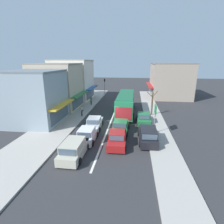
% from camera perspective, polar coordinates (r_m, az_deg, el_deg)
% --- Properties ---
extents(ground_plane, '(140.00, 140.00, 0.00)m').
position_cam_1_polar(ground_plane, '(22.99, -1.06, -4.80)').
color(ground_plane, '#2D2D30').
extents(lane_centre_line, '(0.20, 28.00, 0.01)m').
position_cam_1_polar(lane_centre_line, '(26.73, 0.15, -1.73)').
color(lane_centre_line, silver).
rests_on(lane_centre_line, ground).
extents(sidewalk_left, '(5.20, 44.00, 0.14)m').
position_cam_1_polar(sidewalk_left, '(30.10, -12.34, 0.10)').
color(sidewalk_left, '#A39E96').
rests_on(sidewalk_left, ground).
extents(kerb_right, '(2.80, 44.00, 0.12)m').
position_cam_1_polar(kerb_right, '(28.62, 13.07, -0.82)').
color(kerb_right, '#A39E96').
rests_on(kerb_right, ground).
extents(shopfront_corner_near, '(7.99, 7.02, 7.13)m').
position_cam_1_polar(shopfront_corner_near, '(25.79, -24.04, 4.34)').
color(shopfront_corner_near, '#84939E').
rests_on(shopfront_corner_near, ground).
extents(shopfront_mid_block, '(8.26, 7.45, 7.94)m').
position_cam_1_polar(shopfront_mid_block, '(32.27, -17.39, 7.89)').
color(shopfront_mid_block, '#B2A38E').
rests_on(shopfront_mid_block, ground).
extents(shopfront_far_end, '(8.76, 7.95, 8.52)m').
position_cam_1_polar(shopfront_far_end, '(39.56, -12.72, 10.08)').
color(shopfront_far_end, silver).
rests_on(shopfront_far_end, ground).
extents(building_right_far, '(9.42, 11.46, 7.84)m').
position_cam_1_polar(building_right_far, '(44.14, 18.31, 9.83)').
color(building_right_far, gray).
rests_on(building_right_far, ground).
extents(city_bus, '(2.80, 10.87, 3.23)m').
position_cam_1_polar(city_bus, '(28.39, 4.51, 3.23)').
color(city_bus, '#237A4C').
rests_on(city_bus, ground).
extents(wagon_adjacent_lane_trail, '(1.96, 4.51, 1.58)m').
position_cam_1_polar(wagon_adjacent_lane_trail, '(16.31, -12.28, -11.63)').
color(wagon_adjacent_lane_trail, '#B7B29E').
rests_on(wagon_adjacent_lane_trail, ground).
extents(sedan_queue_gap_filler, '(2.03, 4.27, 1.47)m').
position_cam_1_polar(sedan_queue_gap_filler, '(21.09, 2.86, -4.89)').
color(sedan_queue_gap_filler, '#1E6638').
rests_on(sedan_queue_gap_filler, ground).
extents(sedan_adjacent_lane_lead, '(1.97, 4.24, 1.47)m').
position_cam_1_polar(sedan_adjacent_lane_lead, '(18.02, 1.72, -8.72)').
color(sedan_adjacent_lane_lead, maroon).
rests_on(sedan_adjacent_lane_lead, ground).
extents(hatchback_behind_bus_near, '(1.84, 3.71, 1.54)m').
position_cam_1_polar(hatchback_behind_bus_near, '(18.93, -8.09, -7.45)').
color(hatchback_behind_bus_near, silver).
rests_on(hatchback_behind_bus_near, ground).
extents(sedan_queue_far_back, '(2.01, 4.26, 1.47)m').
position_cam_1_polar(sedan_queue_far_back, '(22.36, -5.82, -3.70)').
color(sedan_queue_far_back, '#9EA3A8').
rests_on(sedan_queue_far_back, ground).
extents(parked_wagon_kerb_front, '(2.01, 4.54, 1.58)m').
position_cam_1_polar(parked_wagon_kerb_front, '(18.96, 11.62, -7.48)').
color(parked_wagon_kerb_front, black).
rests_on(parked_wagon_kerb_front, ground).
extents(parked_sedan_kerb_second, '(1.92, 4.21, 1.47)m').
position_cam_1_polar(parked_sedan_kerb_second, '(24.47, 10.29, -2.11)').
color(parked_sedan_kerb_second, '#1E6638').
rests_on(parked_sedan_kerb_second, ground).
extents(traffic_light_downstreet, '(0.32, 0.24, 4.20)m').
position_cam_1_polar(traffic_light_downstreet, '(42.75, -2.43, 9.01)').
color(traffic_light_downstreet, gray).
rests_on(traffic_light_downstreet, ground).
extents(directional_road_sign, '(0.10, 1.40, 3.60)m').
position_cam_1_polar(directional_road_sign, '(20.45, 13.97, -0.01)').
color(directional_road_sign, gray).
rests_on(directional_road_sign, ground).
extents(street_tree_right, '(1.61, 1.68, 3.94)m').
position_cam_1_polar(street_tree_right, '(27.92, 12.95, 2.61)').
color(street_tree_right, brown).
rests_on(street_tree_right, ground).
extents(pedestrian_with_handbag_near, '(0.53, 0.58, 1.63)m').
position_cam_1_polar(pedestrian_with_handbag_near, '(27.08, -9.86, 0.61)').
color(pedestrian_with_handbag_near, '#232838').
rests_on(pedestrian_with_handbag_near, sidewalk_left).
extents(pedestrian_browsing_midblock, '(0.48, 0.39, 1.63)m').
position_cam_1_polar(pedestrian_browsing_midblock, '(33.95, -6.83, 3.93)').
color(pedestrian_browsing_midblock, '#4C4742').
rests_on(pedestrian_browsing_midblock, sidewalk_left).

